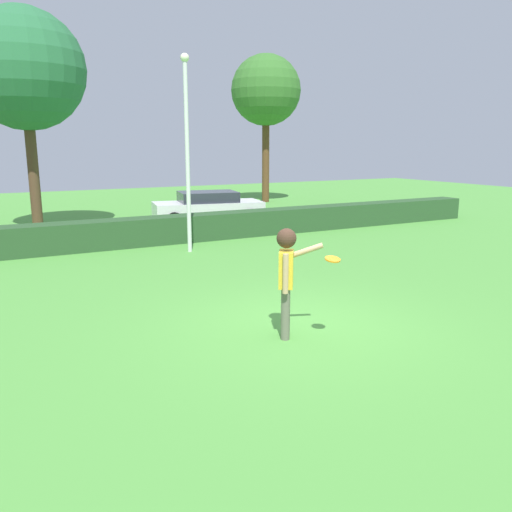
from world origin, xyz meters
name	(u,v)px	position (x,y,z in m)	size (l,w,h in m)	color
ground_plane	(302,326)	(0.00, 0.00, 0.00)	(60.00, 60.00, 0.00)	#529E3F
person	(287,270)	(-0.51, -0.31, 1.11)	(0.84, 0.49, 1.78)	#6A6958
frisbee	(333,259)	(-0.11, -0.95, 1.37)	(0.24, 0.24, 0.07)	orange
lamppost	(187,145)	(0.62, 6.89, 3.04)	(0.24, 0.24, 5.46)	silver
hedge_row	(152,231)	(0.00, 8.55, 0.42)	(26.26, 0.90, 0.84)	#2A4E29
parked_car_white	(208,206)	(3.30, 11.80, 0.69)	(4.44, 2.42, 1.25)	white
willow_tree	(266,91)	(9.13, 17.57, 5.77)	(3.63, 3.63, 7.64)	brown
oak_tree	(24,70)	(-2.84, 12.99, 5.52)	(4.08, 4.08, 7.59)	brown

